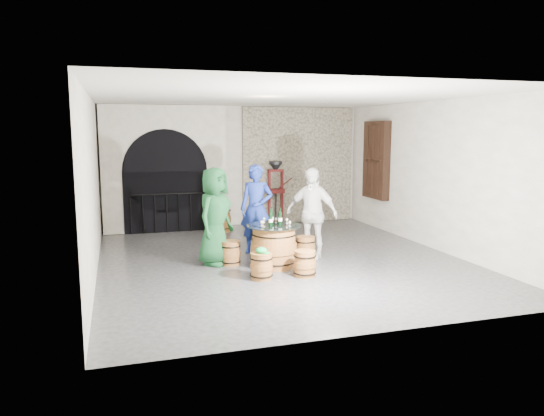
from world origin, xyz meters
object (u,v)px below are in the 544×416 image
object	(u,v)px
barrel_stool_far	(261,245)
corking_press	(276,188)
barrel_stool_near_right	(305,264)
barrel_stool_left	(231,253)
wine_bottle_center	(280,218)
wine_bottle_right	(272,217)
person_green	(215,216)
wine_bottle_left	(271,219)
barrel_table	(274,246)
side_barrel	(221,219)
person_white	(312,213)
barrel_stool_right	(306,248)
barrel_stool_near_left	(261,266)
person_blue	(256,209)

from	to	relation	value
barrel_stool_far	corking_press	bearing A→B (deg)	67.84
barrel_stool_near_right	barrel_stool_left	bearing A→B (deg)	132.97
barrel_stool_far	barrel_stool_near_right	distance (m)	1.67
wine_bottle_center	wine_bottle_right	distance (m)	0.20
person_green	corking_press	xyz separation A→B (m)	(2.34, 3.59, 0.08)
person_green	wine_bottle_left	bearing A→B (deg)	-79.81
barrel_table	side_barrel	size ratio (longest dim) A/B	1.54
barrel_table	wine_bottle_right	world-z (taller)	wine_bottle_right
person_white	corking_press	bearing A→B (deg)	127.52
wine_bottle_left	corking_press	size ratio (longest dim) A/B	0.19
barrel_stool_right	wine_bottle_center	world-z (taller)	wine_bottle_center
barrel_stool_far	barrel_stool_near_left	size ratio (longest dim) A/B	1.00
corking_press	barrel_stool_near_right	bearing A→B (deg)	-106.16
person_green	person_blue	xyz separation A→B (m)	(1.01, 0.67, -0.00)
wine_bottle_center	barrel_stool_near_right	bearing A→B (deg)	-75.18
barrel_stool_near_right	corking_press	distance (m)	5.06
barrel_stool_far	wine_bottle_center	size ratio (longest dim) A/B	1.43
barrel_stool_right	person_green	world-z (taller)	person_green
barrel_stool_near_left	person_green	size ratio (longest dim) A/B	0.25
person_green	wine_bottle_right	bearing A→B (deg)	-67.80
barrel_stool_right	barrel_stool_left	bearing A→B (deg)	178.88
person_green	side_barrel	size ratio (longest dim) A/B	2.77
barrel_stool_near_right	wine_bottle_center	size ratio (longest dim) A/B	1.43
barrel_stool_near_right	wine_bottle_left	size ratio (longest dim) A/B	1.43
barrel_stool_near_right	wine_bottle_right	world-z (taller)	wine_bottle_right
wine_bottle_right	barrel_stool_near_left	bearing A→B (deg)	-117.23
barrel_stool_far	wine_bottle_left	xyz separation A→B (m)	(-0.07, -0.91, 0.70)
barrel_stool_far	barrel_stool_near_left	world-z (taller)	same
barrel_stool_near_left	person_blue	distance (m)	2.08
person_blue	barrel_stool_far	bearing A→B (deg)	-65.98
corking_press	wine_bottle_center	bearing A→B (deg)	-110.98
barrel_stool_right	person_white	distance (m)	0.71
barrel_stool_right	person_green	size ratio (longest dim) A/B	0.25
corking_press	barrel_stool_near_left	bearing A→B (deg)	-114.87
barrel_stool_right	wine_bottle_center	size ratio (longest dim) A/B	1.43
person_blue	person_green	bearing A→B (deg)	-123.27
person_blue	barrel_stool_right	bearing A→B (deg)	-23.50
barrel_stool_far	wine_bottle_left	size ratio (longest dim) A/B	1.43
barrel_stool_left	barrel_stool_right	world-z (taller)	same
barrel_stool_near_right	corking_press	world-z (taller)	corking_press
wine_bottle_left	barrel_stool_near_left	bearing A→B (deg)	-119.07
barrel_stool_far	barrel_stool_right	world-z (taller)	same
barrel_stool_near_right	wine_bottle_center	distance (m)	1.08
barrel_stool_right	wine_bottle_left	distance (m)	1.18
barrel_stool_left	barrel_stool_far	xyz separation A→B (m)	(0.74, 0.46, 0.00)
barrel_stool_near_left	person_white	distance (m)	1.91
barrel_stool_right	side_barrel	distance (m)	3.48
wine_bottle_left	barrel_table	bearing A→B (deg)	34.40
side_barrel	wine_bottle_right	bearing A→B (deg)	-85.49
barrel_table	barrel_stool_right	bearing A→B (deg)	24.68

